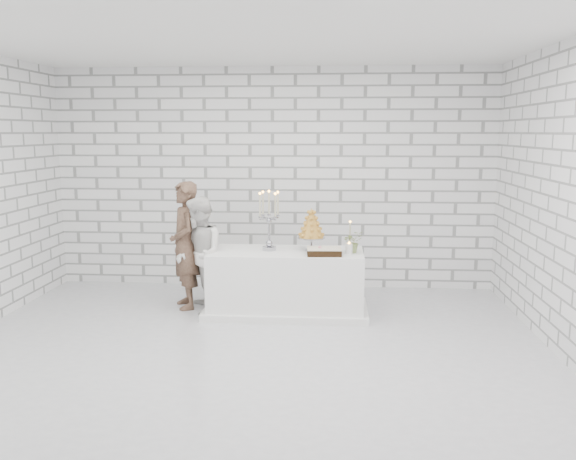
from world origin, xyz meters
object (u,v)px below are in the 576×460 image
Objects in this scene: bride at (199,255)px; groom at (185,245)px; cake_table at (286,282)px; candelabra at (269,220)px; croquembouche at (311,229)px.

groom is at bearing -148.85° from bride.
bride is (0.21, -0.17, -0.08)m from groom.
cake_table is at bearing 58.78° from groom.
candelabra reaches higher than bride.
croquembouche is (0.50, 0.03, -0.10)m from candelabra.
cake_table is 1.32m from groom.
cake_table is 0.70m from croquembouche.
candelabra is at bearing 74.68° from bride.
croquembouche reaches higher than cake_table.
bride is (-1.03, -0.03, 0.32)m from cake_table.
cake_table is 0.76m from candelabra.
bride is 2.74× the size of croquembouche.
bride is at bearing -175.61° from candelabra.
cake_table is 1.08m from bride.
candelabra is (-0.21, 0.03, 0.73)m from cake_table.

